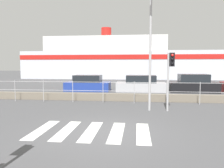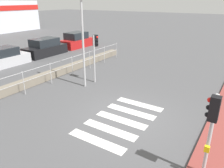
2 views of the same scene
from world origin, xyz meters
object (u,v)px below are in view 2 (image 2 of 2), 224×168
traffic_light_far (95,48)px  parked_car_silver (0,59)px  streetlamp (84,22)px  traffic_light_near (212,121)px  parked_car_red (77,41)px  parked_car_black (45,48)px

traffic_light_far → parked_car_silver: (-1.30, 8.23, -1.54)m
streetlamp → traffic_light_far: bearing=5.3°
traffic_light_near → traffic_light_far: (4.81, 7.41, 0.23)m
streetlamp → traffic_light_near: bearing=-117.6°
traffic_light_far → parked_car_red: 11.26m
streetlamp → parked_car_red: 12.32m
traffic_light_far → streetlamp: bearing=-174.7°
streetlamp → parked_car_silver: size_ratio=1.41×
parked_car_silver → streetlamp: bearing=-87.9°
parked_car_silver → parked_car_black: (4.46, -0.00, 0.05)m
traffic_light_near → parked_car_silver: bearing=77.3°
traffic_light_near → parked_car_red: 19.98m
parked_car_black → parked_car_red: (4.38, -0.00, 0.02)m
traffic_light_far → parked_car_silver: traffic_light_far is taller
traffic_light_near → streetlamp: (3.82, 7.32, 1.83)m
parked_car_silver → parked_car_black: 4.46m
traffic_light_near → traffic_light_far: size_ratio=0.91×
traffic_light_near → parked_car_black: bearing=63.0°
traffic_light_near → parked_car_black: 17.61m
parked_car_black → parked_car_red: size_ratio=1.04×
traffic_light_near → streetlamp: bearing=62.4°
traffic_light_far → parked_car_red: (7.54, 8.23, -1.47)m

